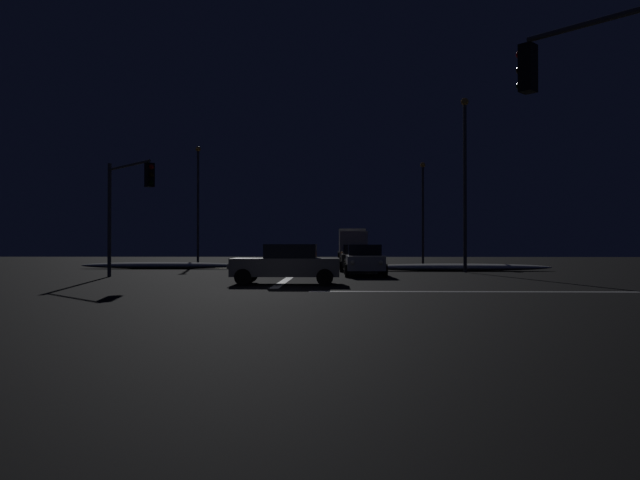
{
  "coord_description": "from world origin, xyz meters",
  "views": [
    {
      "loc": [
        2.19,
        -19.27,
        1.51
      ],
      "look_at": [
        1.34,
        12.03,
        1.82
      ],
      "focal_mm": 32.79,
      "sensor_mm": 36.0,
      "label": 1
    }
  ],
  "objects_px": {
    "sedan_silver": "(364,260)",
    "streetlamp_left_far": "(198,197)",
    "box_truck": "(352,244)",
    "sedan_gray_crossing": "(287,264)",
    "traffic_signal_se": "(624,101)",
    "streetlamp_right_far": "(423,205)",
    "traffic_signal_nw": "(127,196)",
    "sedan_red": "(357,256)",
    "sedan_black": "(356,258)",
    "streetlamp_right_near": "(465,173)",
    "sedan_orange": "(352,255)"
  },
  "relations": [
    {
      "from": "sedan_silver",
      "to": "sedan_gray_crossing",
      "type": "xyz_separation_m",
      "value": [
        -3.37,
        -6.51,
        0.0
      ]
    },
    {
      "from": "traffic_signal_se",
      "to": "streetlamp_right_far",
      "type": "relative_size",
      "value": 0.74
    },
    {
      "from": "sedan_gray_crossing",
      "to": "streetlamp_left_far",
      "type": "xyz_separation_m",
      "value": [
        -9.8,
        26.42,
        4.89
      ]
    },
    {
      "from": "sedan_black",
      "to": "streetlamp_right_near",
      "type": "relative_size",
      "value": 0.44
    },
    {
      "from": "sedan_red",
      "to": "streetlamp_left_far",
      "type": "relative_size",
      "value": 0.43
    },
    {
      "from": "sedan_black",
      "to": "streetlamp_right_near",
      "type": "xyz_separation_m",
      "value": [
        6.11,
        -1.63,
        4.86
      ]
    },
    {
      "from": "sedan_black",
      "to": "streetlamp_right_far",
      "type": "distance_m",
      "value": 16.16
    },
    {
      "from": "sedan_gray_crossing",
      "to": "traffic_signal_nw",
      "type": "height_order",
      "value": "traffic_signal_nw"
    },
    {
      "from": "traffic_signal_se",
      "to": "streetlamp_right_near",
      "type": "distance_m",
      "value": 21.94
    },
    {
      "from": "sedan_silver",
      "to": "box_truck",
      "type": "height_order",
      "value": "box_truck"
    },
    {
      "from": "box_truck",
      "to": "streetlamp_right_near",
      "type": "relative_size",
      "value": 0.83
    },
    {
      "from": "sedan_black",
      "to": "traffic_signal_se",
      "type": "bearing_deg",
      "value": -79.44
    },
    {
      "from": "traffic_signal_nw",
      "to": "streetlamp_right_far",
      "type": "relative_size",
      "value": 0.65
    },
    {
      "from": "sedan_silver",
      "to": "traffic_signal_nw",
      "type": "distance_m",
      "value": 11.85
    },
    {
      "from": "sedan_black",
      "to": "box_truck",
      "type": "height_order",
      "value": "box_truck"
    },
    {
      "from": "streetlamp_right_far",
      "to": "streetlamp_right_near",
      "type": "bearing_deg",
      "value": -90.0
    },
    {
      "from": "sedan_orange",
      "to": "streetlamp_right_near",
      "type": "distance_m",
      "value": 15.66
    },
    {
      "from": "sedan_silver",
      "to": "streetlamp_right_far",
      "type": "distance_m",
      "value": 21.18
    },
    {
      "from": "box_truck",
      "to": "streetlamp_left_far",
      "type": "xyz_separation_m",
      "value": [
        -13.26,
        -4.87,
        3.98
      ]
    },
    {
      "from": "sedan_orange",
      "to": "sedan_silver",
      "type": "bearing_deg",
      "value": -89.64
    },
    {
      "from": "sedan_red",
      "to": "box_truck",
      "type": "height_order",
      "value": "box_truck"
    },
    {
      "from": "sedan_red",
      "to": "sedan_gray_crossing",
      "type": "xyz_separation_m",
      "value": [
        -3.41,
        -18.19,
        0.0
      ]
    },
    {
      "from": "streetlamp_right_near",
      "to": "streetlamp_left_far",
      "type": "relative_size",
      "value": 0.99
    },
    {
      "from": "sedan_black",
      "to": "traffic_signal_nw",
      "type": "distance_m",
      "value": 13.97
    },
    {
      "from": "sedan_silver",
      "to": "box_truck",
      "type": "xyz_separation_m",
      "value": [
        0.09,
        24.78,
        0.91
      ]
    },
    {
      "from": "traffic_signal_nw",
      "to": "streetlamp_left_far",
      "type": "xyz_separation_m",
      "value": [
        -2.02,
        22.52,
        1.86
      ]
    },
    {
      "from": "streetlamp_left_far",
      "to": "sedan_silver",
      "type": "bearing_deg",
      "value": -56.52
    },
    {
      "from": "sedan_black",
      "to": "sedan_gray_crossing",
      "type": "bearing_deg",
      "value": -104.69
    },
    {
      "from": "box_truck",
      "to": "traffic_signal_nw",
      "type": "distance_m",
      "value": 29.68
    },
    {
      "from": "sedan_red",
      "to": "box_truck",
      "type": "bearing_deg",
      "value": 89.77
    },
    {
      "from": "streetlamp_right_near",
      "to": "sedan_black",
      "type": "bearing_deg",
      "value": 165.05
    },
    {
      "from": "traffic_signal_nw",
      "to": "streetlamp_left_far",
      "type": "distance_m",
      "value": 22.68
    },
    {
      "from": "box_truck",
      "to": "streetlamp_right_near",
      "type": "bearing_deg",
      "value": -74.44
    },
    {
      "from": "streetlamp_right_near",
      "to": "traffic_signal_nw",
      "type": "bearing_deg",
      "value": -159.08
    },
    {
      "from": "traffic_signal_nw",
      "to": "traffic_signal_se",
      "type": "bearing_deg",
      "value": -45.0
    },
    {
      "from": "sedan_red",
      "to": "traffic_signal_nw",
      "type": "bearing_deg",
      "value": -128.05
    },
    {
      "from": "sedan_black",
      "to": "box_truck",
      "type": "bearing_deg",
      "value": 89.11
    },
    {
      "from": "sedan_black",
      "to": "streetlamp_right_far",
      "type": "height_order",
      "value": "streetlamp_right_far"
    },
    {
      "from": "traffic_signal_se",
      "to": "streetlamp_left_far",
      "type": "bearing_deg",
      "value": 114.62
    },
    {
      "from": "sedan_red",
      "to": "streetlamp_right_near",
      "type": "distance_m",
      "value": 10.88
    },
    {
      "from": "sedan_gray_crossing",
      "to": "streetlamp_right_far",
      "type": "bearing_deg",
      "value": 70.67
    },
    {
      "from": "streetlamp_right_far",
      "to": "sedan_black",
      "type": "bearing_deg",
      "value": -113.03
    },
    {
      "from": "sedan_silver",
      "to": "streetlamp_left_far",
      "type": "bearing_deg",
      "value": 123.48
    },
    {
      "from": "box_truck",
      "to": "streetlamp_right_near",
      "type": "distance_m",
      "value": 22.02
    },
    {
      "from": "sedan_gray_crossing",
      "to": "streetlamp_left_far",
      "type": "height_order",
      "value": "streetlamp_left_far"
    },
    {
      "from": "box_truck",
      "to": "traffic_signal_se",
      "type": "distance_m",
      "value": 42.97
    },
    {
      "from": "sedan_orange",
      "to": "traffic_signal_nw",
      "type": "xyz_separation_m",
      "value": [
        -11.04,
        -20.13,
        3.03
      ]
    },
    {
      "from": "traffic_signal_se",
      "to": "streetlamp_right_near",
      "type": "relative_size",
      "value": 0.64
    },
    {
      "from": "streetlamp_right_far",
      "to": "sedan_gray_crossing",
      "type": "bearing_deg",
      "value": -109.33
    },
    {
      "from": "box_truck",
      "to": "sedan_gray_crossing",
      "type": "xyz_separation_m",
      "value": [
        -3.46,
        -31.28,
        -0.91
      ]
    }
  ]
}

